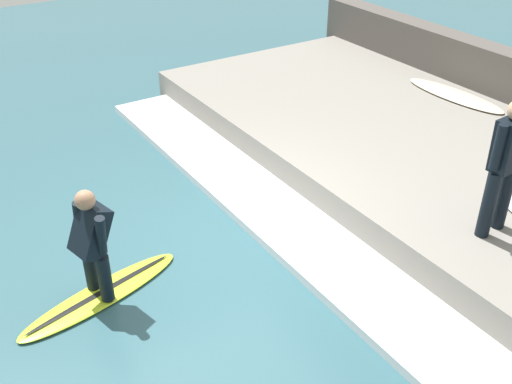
{
  "coord_description": "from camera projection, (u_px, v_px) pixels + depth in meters",
  "views": [
    {
      "loc": [
        -3.09,
        -5.38,
        4.6
      ],
      "look_at": [
        0.37,
        0.0,
        0.7
      ],
      "focal_mm": 42.0,
      "sensor_mm": 36.0,
      "label": 1
    }
  ],
  "objects": [
    {
      "name": "surfboard_spare",
      "position": [
        455.0,
        95.0,
        10.62
      ],
      "size": [
        0.65,
        2.04,
        0.06
      ],
      "color": "beige",
      "rests_on": "concrete_ledge"
    },
    {
      "name": "surfer_waiting_near",
      "position": [
        506.0,
        161.0,
        6.62
      ],
      "size": [
        0.56,
        0.27,
        1.66
      ],
      "color": "black",
      "rests_on": "concrete_ledge"
    },
    {
      "name": "wave_foam_crest",
      "position": [
        286.0,
        223.0,
        8.04
      ],
      "size": [
        1.05,
        9.7,
        0.12
      ],
      "primitive_type": "cube",
      "color": "white",
      "rests_on": "ground_plane"
    },
    {
      "name": "concrete_ledge",
      "position": [
        431.0,
        158.0,
        9.2
      ],
      "size": [
        4.4,
        10.21,
        0.51
      ],
      "primitive_type": "cube",
      "color": "gray",
      "rests_on": "ground_plane"
    },
    {
      "name": "surfboard_riding",
      "position": [
        102.0,
        294.0,
        6.85
      ],
      "size": [
        2.12,
        0.93,
        0.07
      ],
      "color": "#BFE02D",
      "rests_on": "ground_plane"
    },
    {
      "name": "ground_plane",
      "position": [
        232.0,
        247.0,
        7.68
      ],
      "size": [
        28.0,
        28.0,
        0.0
      ],
      "primitive_type": "plane",
      "color": "#335B66"
    },
    {
      "name": "surfer_riding",
      "position": [
        92.0,
        239.0,
        6.44
      ],
      "size": [
        0.5,
        0.61,
        1.36
      ],
      "color": "black",
      "rests_on": "surfboard_riding"
    }
  ]
}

